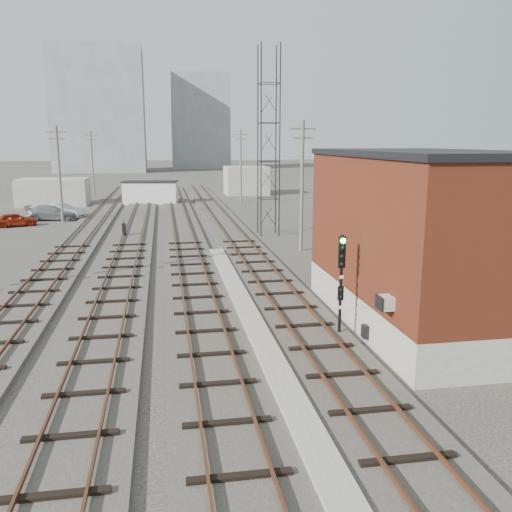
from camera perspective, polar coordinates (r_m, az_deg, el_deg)
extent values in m
plane|color=#282621|center=(68.99, -7.22, 5.58)|extent=(320.00, 320.00, 0.00)
cube|color=#332D28|center=(48.40, -3.11, 3.08)|extent=(3.20, 90.00, 0.20)
cube|color=#4C2816|center=(48.29, -3.96, 3.33)|extent=(0.07, 90.00, 0.12)
cube|color=#4C2816|center=(48.45, -2.27, 3.37)|extent=(0.07, 90.00, 0.12)
cube|color=#332D28|center=(48.12, -7.85, 2.93)|extent=(3.20, 90.00, 0.20)
cube|color=#4C2816|center=(48.06, -8.71, 3.18)|extent=(0.07, 90.00, 0.12)
cube|color=#4C2816|center=(48.11, -7.00, 3.23)|extent=(0.07, 90.00, 0.12)
cube|color=#332D28|center=(48.16, -12.61, 2.76)|extent=(3.20, 90.00, 0.20)
cube|color=#4C2816|center=(48.17, -13.48, 3.00)|extent=(0.07, 90.00, 0.12)
cube|color=#4C2816|center=(48.09, -11.77, 3.07)|extent=(0.07, 90.00, 0.12)
cube|color=#332D28|center=(48.53, -17.34, 2.58)|extent=(3.20, 90.00, 0.20)
cube|color=#4C2816|center=(48.60, -18.19, 2.81)|extent=(0.07, 90.00, 0.12)
cube|color=#4C2816|center=(48.41, -16.51, 2.88)|extent=(0.07, 90.00, 0.12)
cube|color=gray|center=(23.96, -0.91, -6.11)|extent=(0.90, 28.00, 0.26)
cube|color=gray|center=(24.01, 16.67, -5.04)|extent=(6.00, 12.00, 1.50)
cube|color=#5F2616|center=(23.26, 17.18, 3.24)|extent=(6.00, 12.00, 5.50)
cube|color=black|center=(23.03, 17.62, 10.26)|extent=(6.20, 12.20, 0.25)
cube|color=beige|center=(18.80, 13.46, -4.80)|extent=(0.45, 0.62, 0.45)
cube|color=black|center=(21.14, 11.41, -7.80)|extent=(0.20, 0.35, 0.50)
cylinder|color=black|center=(43.45, 0.54, 11.89)|extent=(0.10, 0.10, 15.00)
cylinder|color=black|center=(43.74, 2.51, 11.88)|extent=(0.10, 0.10, 15.00)
cylinder|color=black|center=(44.93, 0.19, 11.89)|extent=(0.10, 0.10, 15.00)
cylinder|color=black|center=(45.21, 2.10, 11.88)|extent=(0.10, 0.10, 15.00)
cylinder|color=#595147|center=(54.44, -19.98, 8.03)|extent=(0.24, 0.24, 9.00)
cube|color=#595147|center=(54.36, -20.28, 12.13)|extent=(1.80, 0.12, 0.12)
cube|color=#595147|center=(54.35, -20.23, 11.50)|extent=(1.40, 0.12, 0.12)
cylinder|color=#595147|center=(79.15, -16.84, 9.25)|extent=(0.24, 0.24, 9.00)
cube|color=#595147|center=(79.09, -17.01, 12.07)|extent=(1.80, 0.12, 0.12)
cube|color=#595147|center=(79.09, -16.99, 11.63)|extent=(1.40, 0.12, 0.12)
cylinder|color=#595147|center=(37.84, 4.86, 7.28)|extent=(0.24, 0.24, 9.00)
cube|color=#595147|center=(37.73, 4.96, 13.20)|extent=(1.80, 0.12, 0.12)
cube|color=#595147|center=(37.72, 4.95, 12.28)|extent=(1.40, 0.12, 0.12)
cylinder|color=#595147|center=(67.25, -1.62, 9.36)|extent=(0.24, 0.24, 9.00)
cube|color=#595147|center=(67.19, -1.64, 12.68)|extent=(1.80, 0.12, 0.12)
cube|color=#595147|center=(67.18, -1.64, 12.17)|extent=(1.40, 0.12, 0.12)
cube|color=gray|center=(144.49, -16.19, 14.47)|extent=(22.00, 14.00, 30.00)
cube|color=gray|center=(158.98, -5.92, 13.87)|extent=(16.00, 12.00, 26.00)
cube|color=gray|center=(69.99, -20.53, 6.33)|extent=(8.00, 5.00, 3.20)
cube|color=gray|center=(79.61, -1.05, 7.96)|extent=(6.00, 6.00, 4.00)
cube|color=gray|center=(21.90, 8.73, -8.24)|extent=(0.40, 0.40, 0.10)
cylinder|color=black|center=(21.30, 8.90, -3.22)|extent=(0.12, 0.12, 4.08)
cube|color=black|center=(20.97, 9.04, 0.40)|extent=(0.26, 0.10, 1.22)
sphere|color=#0CE533|center=(20.80, 9.16, 1.59)|extent=(0.20, 0.20, 0.20)
sphere|color=black|center=(20.86, 9.13, 0.76)|extent=(0.20, 0.20, 0.20)
sphere|color=black|center=(20.92, 9.10, -0.06)|extent=(0.20, 0.20, 0.20)
sphere|color=black|center=(20.98, 9.08, -0.88)|extent=(0.20, 0.20, 0.20)
cube|color=black|center=(21.35, 8.90, -3.89)|extent=(0.22, 0.09, 0.56)
cube|color=white|center=(21.13, 9.01, -2.20)|extent=(0.16, 0.02, 0.12)
cube|color=white|center=(21.46, 8.90, -5.37)|extent=(0.16, 0.02, 0.12)
cube|color=black|center=(44.67, -13.71, 2.70)|extent=(0.34, 0.34, 1.06)
cylinder|color=black|center=(44.57, -13.76, 3.57)|extent=(0.08, 0.08, 0.32)
cube|color=silver|center=(68.30, -11.02, 6.53)|extent=(6.77, 3.54, 2.70)
cube|color=black|center=(68.19, -11.07, 7.70)|extent=(7.02, 3.78, 0.13)
imported|color=maroon|center=(53.75, -24.04, 3.52)|extent=(3.99, 2.65, 1.26)
imported|color=#B3B5BB|center=(57.47, -19.84, 4.46)|extent=(4.85, 3.15, 1.51)
imported|color=slate|center=(56.82, -20.67, 4.30)|extent=(5.21, 2.46, 1.47)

